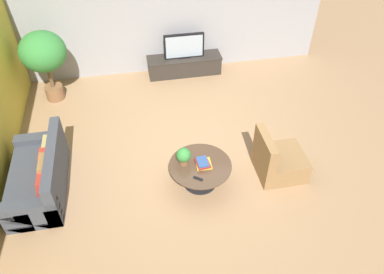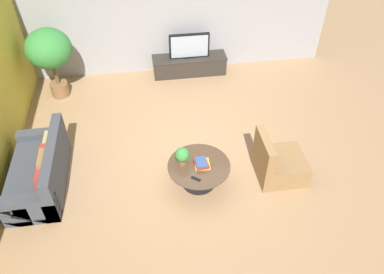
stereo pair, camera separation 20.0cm
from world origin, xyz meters
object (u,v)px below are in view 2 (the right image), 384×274
Objects in this scene: potted_palm_tall at (49,51)px; potted_plant_tabletop at (182,156)px; media_console at (189,65)px; armchair_wicker at (278,163)px; coffee_table at (199,171)px; couch_by_wall at (40,172)px; television at (189,46)px.

potted_plant_tabletop is (2.37, -2.92, -0.48)m from potted_palm_tall.
media_console is 5.52× the size of potted_plant_tabletop.
potted_palm_tall reaches higher than armchair_wicker.
potted_palm_tall is at bearing 129.05° from potted_plant_tabletop.
armchair_wicker is (1.04, -3.50, 0.05)m from media_console.
coffee_table is 4.08m from potted_palm_tall.
potted_plant_tabletop is at bearing 83.42° from couch_by_wall.
potted_plant_tabletop is (-0.60, -3.40, 0.38)m from media_console.
potted_palm_tall reaches higher than potted_plant_tabletop.
media_console reaches higher than coffee_table.
couch_by_wall is at bearing -133.50° from television.
television is at bearing 136.50° from couch_by_wall.
potted_palm_tall is (-2.97, -0.47, 0.37)m from television.
couch_by_wall is 2.00× the size of armchair_wicker.
couch_by_wall is at bearing -89.86° from potted_palm_tall.
potted_plant_tabletop is at bearing -100.02° from television.
television is 0.59× the size of potted_palm_tall.
armchair_wicker is 2.72× the size of potted_plant_tabletop.
couch_by_wall is 1.10× the size of potted_palm_tall.
couch_by_wall is (-2.63, 0.36, -0.01)m from coffee_table.
potted_palm_tall is (-2.63, 3.01, 0.79)m from coffee_table.
television is at bearing 16.49° from armchair_wicker.
media_console is at bearing 136.51° from couch_by_wall.
couch_by_wall is at bearing -133.49° from media_console.
coffee_table is 2.65m from couch_by_wall.
potted_palm_tall is at bearing 131.15° from coffee_table.
media_console is 3.51m from coffee_table.
coffee_table is 1.37m from armchair_wicker.
television is (0.00, -0.00, 0.49)m from media_console.
potted_palm_tall is at bearing -179.86° from couch_by_wall.
coffee_table is at bearing -95.52° from media_console.
coffee_table is 3.31× the size of potted_plant_tabletop.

